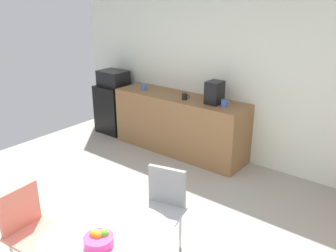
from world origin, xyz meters
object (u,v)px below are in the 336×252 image
object	(u,v)px
microwave	(113,78)
mug_green	(185,96)
chair_coral	(28,223)
mug_white	(144,87)
coffee_maker	(214,92)
chair_gray	(163,201)
mini_fridge	(115,108)
mug_red	(224,103)
fruit_bowl	(99,239)

from	to	relation	value
microwave	mug_green	distance (m)	1.60
chair_coral	mug_white	xyz separation A→B (m)	(-1.23, 2.87, 0.43)
microwave	mug_green	size ratio (longest dim) A/B	3.72
mug_green	coffee_maker	world-z (taller)	coffee_maker
coffee_maker	microwave	bearing A→B (deg)	180.00
chair_gray	chair_coral	distance (m)	1.20
microwave	mug_green	xyz separation A→B (m)	(1.60, -0.09, -0.03)
mini_fridge	mug_green	bearing A→B (deg)	-3.33
microwave	coffee_maker	distance (m)	2.04
chair_gray	mug_green	size ratio (longest dim) A/B	6.43
chair_coral	mug_red	world-z (taller)	mug_red
mug_red	coffee_maker	size ratio (longest dim) A/B	0.40
microwave	mini_fridge	bearing A→B (deg)	0.00
mini_fridge	coffee_maker	world-z (taller)	coffee_maker
mug_red	coffee_maker	xyz separation A→B (m)	(-0.18, 0.04, 0.11)
mug_white	chair_gray	bearing A→B (deg)	-44.58
microwave	mug_white	size ratio (longest dim) A/B	3.72
mini_fridge	chair_coral	bearing A→B (deg)	-55.87
mug_white	coffee_maker	size ratio (longest dim) A/B	0.40
mini_fridge	chair_gray	bearing A→B (deg)	-35.98
mug_green	chair_coral	bearing A→B (deg)	-82.26
chair_gray	mini_fridge	bearing A→B (deg)	144.02
mug_white	coffee_maker	distance (m)	1.29
chair_gray	mug_red	distance (m)	2.01
microwave	coffee_maker	world-z (taller)	coffee_maker
microwave	fruit_bowl	bearing A→B (deg)	-45.24
mini_fridge	fruit_bowl	bearing A→B (deg)	-45.24
fruit_bowl	mug_red	distance (m)	2.93
mug_white	microwave	bearing A→B (deg)	176.31
microwave	chair_gray	size ratio (longest dim) A/B	0.58
mini_fridge	fruit_bowl	size ratio (longest dim) A/B	3.99
mug_white	coffee_maker	xyz separation A→B (m)	(1.28, 0.05, 0.11)
microwave	chair_gray	world-z (taller)	microwave
coffee_maker	fruit_bowl	bearing A→B (deg)	-74.00
mug_green	coffee_maker	size ratio (longest dim) A/B	0.40
coffee_maker	mug_red	bearing A→B (deg)	-10.83
chair_coral	mug_green	xyz separation A→B (m)	(-0.38, 2.83, 0.43)
mini_fridge	chair_gray	distance (m)	3.31
fruit_bowl	chair_gray	bearing A→B (deg)	101.40
chair_gray	fruit_bowl	size ratio (longest dim) A/B	3.92
chair_coral	coffee_maker	xyz separation A→B (m)	(0.06, 2.92, 0.54)
chair_coral	mug_red	distance (m)	2.93
fruit_bowl	mug_red	xyz separation A→B (m)	(-0.64, 2.85, 0.18)
chair_coral	fruit_bowl	xyz separation A→B (m)	(0.89, 0.03, 0.25)
chair_coral	mug_white	size ratio (longest dim) A/B	6.43
chair_coral	mug_green	size ratio (longest dim) A/B	6.43
microwave	mug_red	world-z (taller)	microwave
chair_gray	coffee_maker	distance (m)	2.11
fruit_bowl	mug_red	world-z (taller)	mug_red
fruit_bowl	coffee_maker	xyz separation A→B (m)	(-0.83, 2.89, 0.29)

